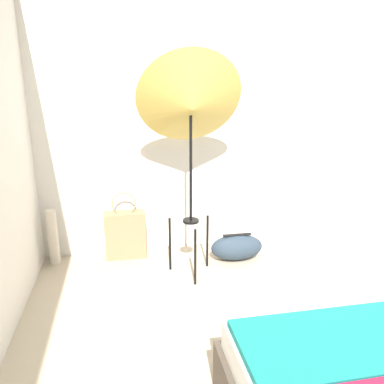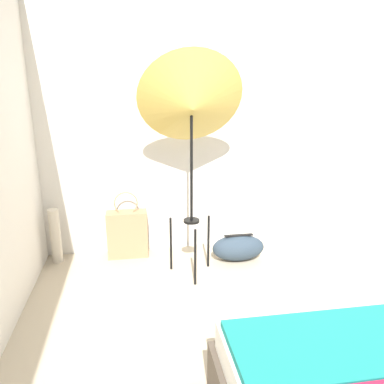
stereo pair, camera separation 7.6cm
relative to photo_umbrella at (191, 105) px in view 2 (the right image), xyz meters
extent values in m
cube|color=silver|center=(0.52, 0.55, -0.06)|extent=(8.00, 0.05, 2.60)
cylinder|color=black|center=(0.00, -0.18, -1.13)|extent=(0.02, 0.02, 0.46)
cylinder|color=black|center=(-0.16, 0.09, -1.13)|extent=(0.02, 0.02, 0.46)
cylinder|color=black|center=(0.16, 0.09, -1.13)|extent=(0.02, 0.02, 0.46)
cylinder|color=black|center=(0.00, 0.00, -0.90)|extent=(0.13, 0.13, 0.02)
cylinder|color=black|center=(0.00, 0.00, -0.44)|extent=(0.02, 0.02, 0.91)
cone|color=#D1B251|center=(0.00, 0.00, 0.01)|extent=(0.79, 0.54, 0.76)
cube|color=#9E7A56|center=(-0.52, 0.41, -1.15)|extent=(0.36, 0.15, 0.42)
torus|color=#9E7A56|center=(-0.52, 0.41, -0.86)|extent=(0.21, 0.01, 0.21)
ellipsoid|color=#2D3D4C|center=(0.44, 0.17, -1.24)|extent=(0.46, 0.23, 0.23)
cube|color=black|center=(0.44, 0.17, -1.12)|extent=(0.25, 0.04, 0.01)
cylinder|color=beige|center=(-1.13, 0.39, -1.11)|extent=(0.09, 0.09, 0.48)
camera|label=1|loc=(-0.51, -2.74, 0.17)|focal=35.00mm
camera|label=2|loc=(-0.43, -2.75, 0.17)|focal=35.00mm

